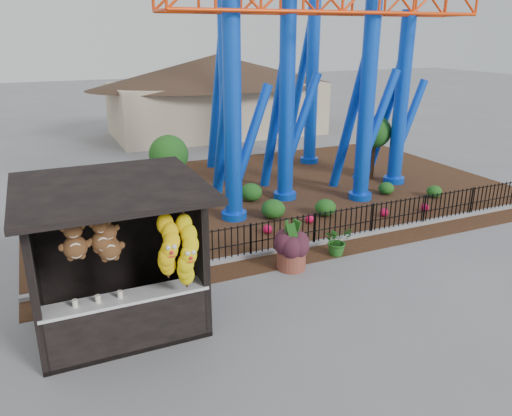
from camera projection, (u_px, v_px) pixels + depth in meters
name	position (u px, v px, depth m)	size (l,w,h in m)	color
ground	(272.00, 318.00, 10.76)	(120.00, 120.00, 0.00)	slate
mulch_bed	(275.00, 192.00, 19.18)	(18.00, 12.00, 0.02)	#331E11
curb	(349.00, 237.00, 14.86)	(18.00, 0.18, 0.12)	gray
prize_booth	(119.00, 262.00, 9.90)	(3.50, 3.40, 3.12)	black
picket_fence	(375.00, 219.00, 15.06)	(12.20, 0.06, 1.00)	black
roller_coaster	(303.00, 13.00, 17.66)	(11.00, 6.37, 10.82)	blue
terracotta_planter	(291.00, 258.00, 12.93)	(0.75, 0.75, 0.59)	brown
planter_foliage	(292.00, 236.00, 12.73)	(0.70, 0.70, 0.64)	#361520
potted_plant	(337.00, 241.00, 13.69)	(0.76, 0.66, 0.84)	#1A5318
landscaping	(309.00, 200.00, 17.36)	(7.58, 4.02, 0.65)	#1B4D16
pavilion	(216.00, 82.00, 29.25)	(15.00, 15.00, 4.80)	#BFAD8C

